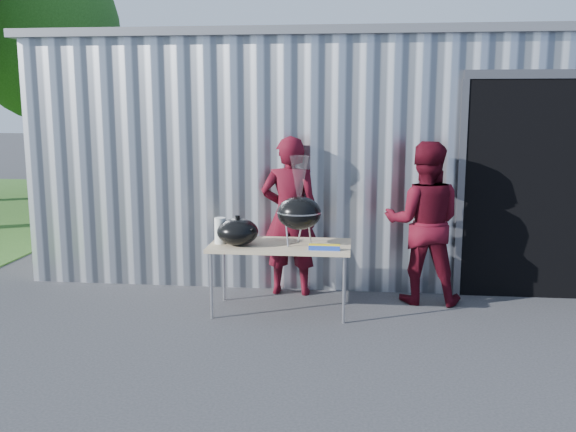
# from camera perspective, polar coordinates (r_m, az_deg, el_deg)

# --- Properties ---
(ground) EXTENTS (80.00, 80.00, 0.00)m
(ground) POSITION_cam_1_polar(r_m,az_deg,el_deg) (6.27, -2.27, -10.87)
(ground) COLOR #2E2E31
(building) EXTENTS (8.20, 6.20, 3.10)m
(building) POSITION_cam_1_polar(r_m,az_deg,el_deg) (10.40, 6.47, 6.12)
(building) COLOR silver
(building) RESTS_ON ground
(tree_far) EXTENTS (3.54, 3.54, 5.86)m
(tree_far) POSITION_cam_1_polar(r_m,az_deg,el_deg) (16.61, -20.89, 14.83)
(tree_far) COLOR #442D19
(tree_far) RESTS_ON ground
(folding_table) EXTENTS (1.50, 0.75, 0.75)m
(folding_table) POSITION_cam_1_polar(r_m,az_deg,el_deg) (6.87, -0.68, -2.82)
(folding_table) COLOR tan
(folding_table) RESTS_ON ground
(kettle_grill) EXTENTS (0.47, 0.47, 0.95)m
(kettle_grill) POSITION_cam_1_polar(r_m,az_deg,el_deg) (6.73, 1.00, 0.85)
(kettle_grill) COLOR black
(kettle_grill) RESTS_ON folding_table
(grill_lid) EXTENTS (0.44, 0.44, 0.32)m
(grill_lid) POSITION_cam_1_polar(r_m,az_deg,el_deg) (6.80, -4.50, -1.40)
(grill_lid) COLOR black
(grill_lid) RESTS_ON folding_table
(paper_towels) EXTENTS (0.12, 0.12, 0.28)m
(paper_towels) POSITION_cam_1_polar(r_m,az_deg,el_deg) (6.89, -6.05, -1.30)
(paper_towels) COLOR white
(paper_towels) RESTS_ON folding_table
(white_tub) EXTENTS (0.20, 0.15, 0.10)m
(white_tub) POSITION_cam_1_polar(r_m,az_deg,el_deg) (7.14, -4.85, -1.61)
(white_tub) COLOR white
(white_tub) RESTS_ON folding_table
(foil_box) EXTENTS (0.32, 0.05, 0.06)m
(foil_box) POSITION_cam_1_polar(r_m,az_deg,el_deg) (6.57, 3.25, -2.79)
(foil_box) COLOR #1B3EB2
(foil_box) RESTS_ON folding_table
(person_cook) EXTENTS (0.69, 0.46, 1.87)m
(person_cook) POSITION_cam_1_polar(r_m,az_deg,el_deg) (7.49, 0.18, 0.01)
(person_cook) COLOR #480814
(person_cook) RESTS_ON ground
(person_bystander) EXTENTS (0.94, 0.76, 1.82)m
(person_bystander) POSITION_cam_1_polar(r_m,az_deg,el_deg) (7.34, 11.97, -0.59)
(person_bystander) COLOR #480814
(person_bystander) RESTS_ON ground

